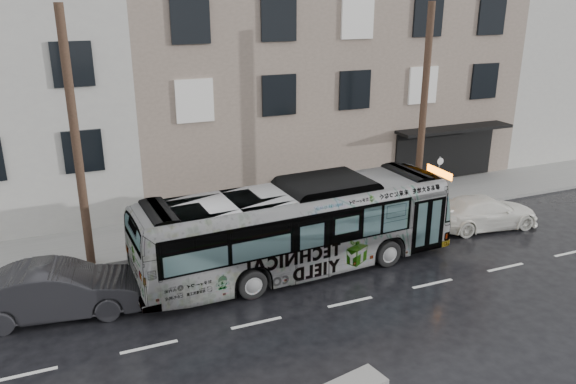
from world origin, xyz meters
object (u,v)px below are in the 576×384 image
(sign_post, at_px, (438,182))
(dark_sedan, at_px, (58,291))
(utility_pole_rear, at_px, (76,143))
(bus, at_px, (298,228))
(white_sedan, at_px, (484,212))
(utility_pole_front, at_px, (423,112))

(sign_post, relative_size, dark_sedan, 0.48)
(utility_pole_rear, distance_m, bus, 8.07)
(utility_pole_rear, height_order, bus, utility_pole_rear)
(utility_pole_rear, xyz_separation_m, white_sedan, (15.74, -2.44, -3.97))
(utility_pole_rear, bearing_deg, dark_sedan, -110.32)
(bus, height_order, dark_sedan, bus)
(white_sedan, distance_m, dark_sedan, 16.86)
(utility_pole_front, xyz_separation_m, white_sedan, (1.74, -2.44, -3.97))
(sign_post, bearing_deg, dark_sedan, -169.49)
(utility_pole_front, height_order, sign_post, utility_pole_front)
(bus, xyz_separation_m, white_sedan, (8.89, 0.56, -0.94))
(utility_pole_rear, bearing_deg, bus, -23.66)
(utility_pole_front, height_order, dark_sedan, utility_pole_front)
(utility_pole_front, relative_size, utility_pole_rear, 1.00)
(utility_pole_front, xyz_separation_m, utility_pole_rear, (-14.00, 0.00, 0.00))
(sign_post, bearing_deg, utility_pole_front, 180.00)
(utility_pole_rear, xyz_separation_m, dark_sedan, (-1.11, -3.01, -3.82))
(bus, bearing_deg, dark_sedan, 86.85)
(utility_pole_rear, distance_m, dark_sedan, 4.99)
(dark_sedan, bearing_deg, bus, -82.32)
(utility_pole_rear, relative_size, bus, 0.77)
(utility_pole_front, distance_m, white_sedan, 4.98)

